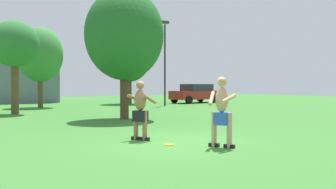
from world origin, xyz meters
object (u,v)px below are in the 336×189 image
(player_with_cap, at_px, (222,109))
(tree_left_field, at_px, (14,45))
(tree_behind_players, at_px, (124,35))
(car_red_near_post, at_px, (195,93))
(tree_near_building, at_px, (40,55))
(frisbee, at_px, (169,145))
(player_in_black, at_px, (140,109))
(lamp_post, at_px, (165,54))
(tree_right_field, at_px, (130,54))

(player_with_cap, relative_size, tree_left_field, 0.36)
(tree_behind_players, bearing_deg, car_red_near_post, 41.72)
(player_with_cap, bearing_deg, tree_near_building, 87.96)
(frisbee, bearing_deg, player_in_black, 98.63)
(lamp_post, xyz_separation_m, tree_left_field, (-10.65, -2.24, -0.12))
(tree_left_field, xyz_separation_m, tree_right_field, (10.00, 6.39, 0.38))
(tree_behind_players, bearing_deg, lamp_post, 48.05)
(player_with_cap, distance_m, tree_left_field, 14.36)
(tree_near_building, bearing_deg, frisbee, -94.91)
(tree_behind_players, distance_m, tree_near_building, 10.93)
(frisbee, bearing_deg, player_with_cap, -48.62)
(player_in_black, relative_size, tree_left_field, 0.34)
(player_with_cap, xyz_separation_m, tree_behind_players, (1.46, 8.16, 2.76))
(lamp_post, relative_size, tree_left_field, 1.26)
(tree_behind_players, height_order, tree_near_building, tree_behind_players)
(lamp_post, height_order, tree_behind_players, lamp_post)
(lamp_post, xyz_separation_m, tree_right_field, (-0.65, 4.15, 0.26))
(car_red_near_post, bearing_deg, lamp_post, -151.24)
(car_red_near_post, bearing_deg, player_in_black, -130.94)
(player_in_black, height_order, frisbee, player_in_black)
(player_with_cap, xyz_separation_m, lamp_post, (8.71, 16.22, 2.75))
(player_in_black, height_order, tree_near_building, tree_near_building)
(player_in_black, xyz_separation_m, tree_left_field, (-0.89, 11.83, 2.72))
(player_with_cap, relative_size, tree_near_building, 0.32)
(frisbee, relative_size, lamp_post, 0.04)
(player_with_cap, height_order, tree_right_field, tree_right_field)
(player_with_cap, distance_m, tree_behind_players, 8.73)
(player_with_cap, distance_m, tree_near_building, 19.25)
(frisbee, xyz_separation_m, tree_left_field, (-1.07, 12.99, 3.57))
(tree_behind_players, bearing_deg, tree_left_field, 120.30)
(lamp_post, height_order, tree_left_field, lamp_post)
(car_red_near_post, distance_m, tree_right_field, 6.38)
(player_with_cap, bearing_deg, player_in_black, 115.97)
(car_red_near_post, relative_size, tree_behind_players, 0.78)
(car_red_near_post, xyz_separation_m, tree_near_building, (-12.70, 0.27, 2.68))
(player_with_cap, bearing_deg, tree_left_field, 97.91)
(car_red_near_post, height_order, tree_right_field, tree_right_field)
(player_in_black, distance_m, car_red_near_post, 22.02)
(frisbee, distance_m, lamp_post, 18.37)
(tree_right_field, xyz_separation_m, tree_near_building, (-7.38, -1.31, -0.46))
(lamp_post, distance_m, tree_left_field, 10.88)
(player_in_black, distance_m, tree_behind_players, 7.10)
(player_in_black, bearing_deg, player_with_cap, -64.03)
(player_in_black, xyz_separation_m, frisbee, (0.18, -1.16, -0.84))
(car_red_near_post, xyz_separation_m, tree_right_field, (-5.33, 1.58, 3.14))
(player_with_cap, height_order, tree_near_building, tree_near_building)
(player_in_black, distance_m, tree_left_field, 12.17)
(tree_right_field, distance_m, tree_behind_players, 13.88)
(lamp_post, height_order, tree_near_building, lamp_post)
(car_red_near_post, bearing_deg, tree_behind_players, -138.28)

